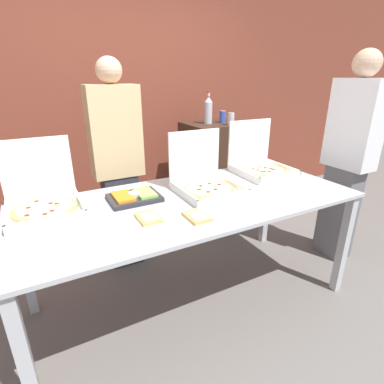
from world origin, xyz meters
name	(u,v)px	position (x,y,z in m)	size (l,w,h in m)	color
ground_plane	(192,299)	(0.00, 0.00, 0.00)	(16.00, 16.00, 0.00)	slate
brick_wall_behind	(117,98)	(0.00, 1.70, 1.40)	(10.00, 0.06, 2.80)	brown
buffet_table	(192,211)	(0.00, 0.00, 0.76)	(2.26, 0.98, 0.84)	#B7BABF
pizza_box_far_left	(43,199)	(-0.89, 0.27, 0.92)	(0.42, 0.44, 0.42)	white
pizza_box_near_right	(205,181)	(0.15, 0.09, 0.92)	(0.41, 0.43, 0.41)	white
pizza_box_near_left	(260,164)	(0.79, 0.25, 0.92)	(0.44, 0.45, 0.42)	white
paper_plate_front_center	(197,217)	(-0.12, -0.28, 0.86)	(0.21, 0.21, 0.03)	white
paper_plate_front_left	(148,218)	(-0.37, -0.16, 0.86)	(0.24, 0.24, 0.03)	white
veggie_tray	(134,197)	(-0.35, 0.17, 0.87)	(0.33, 0.25, 0.05)	#28282D
sideboard_podium	(212,175)	(0.84, 1.09, 0.57)	(0.57, 0.56, 1.15)	#382319
soda_bottle	(208,110)	(0.78, 1.09, 1.29)	(0.08, 0.08, 0.32)	#B7BCC1
soda_can_silver	(231,119)	(0.93, 0.90, 1.21)	(0.07, 0.07, 0.12)	silver
soda_can_colored	(223,117)	(0.95, 1.08, 1.21)	(0.07, 0.07, 0.12)	#334CB2
person_guest_cap	(118,166)	(-0.29, 0.76, 0.92)	(0.40, 0.22, 1.76)	#2D2D38
person_guest_plaid	(349,157)	(1.51, -0.06, 0.96)	(0.22, 0.40, 1.82)	slate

